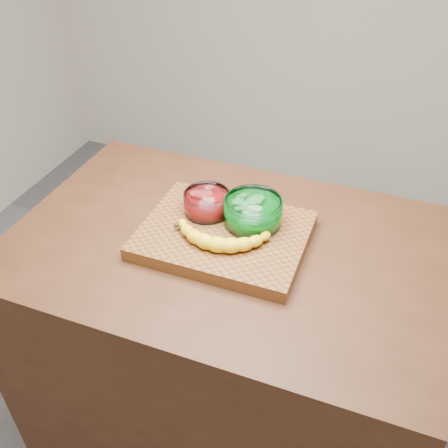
% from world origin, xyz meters
% --- Properties ---
extents(ground, '(3.50, 3.50, 0.00)m').
position_xyz_m(ground, '(0.00, 0.00, 0.00)').
color(ground, '#56565A').
rests_on(ground, ground).
extents(counter, '(1.20, 0.80, 0.90)m').
position_xyz_m(counter, '(0.00, 0.00, 0.45)').
color(counter, '#472715').
rests_on(counter, ground).
extents(cutting_board, '(0.45, 0.35, 0.04)m').
position_xyz_m(cutting_board, '(0.00, 0.00, 0.92)').
color(cutting_board, brown).
rests_on(cutting_board, counter).
extents(bowl_red, '(0.13, 0.13, 0.06)m').
position_xyz_m(bowl_red, '(-0.08, 0.06, 0.97)').
color(bowl_red, white).
rests_on(bowl_red, cutting_board).
extents(bowl_green, '(0.16, 0.16, 0.08)m').
position_xyz_m(bowl_green, '(0.06, 0.06, 0.98)').
color(bowl_green, white).
rests_on(bowl_green, cutting_board).
extents(banana, '(0.29, 0.14, 0.04)m').
position_xyz_m(banana, '(0.01, -0.05, 0.96)').
color(banana, yellow).
rests_on(banana, cutting_board).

